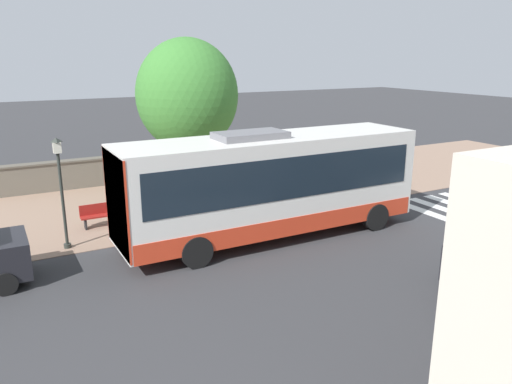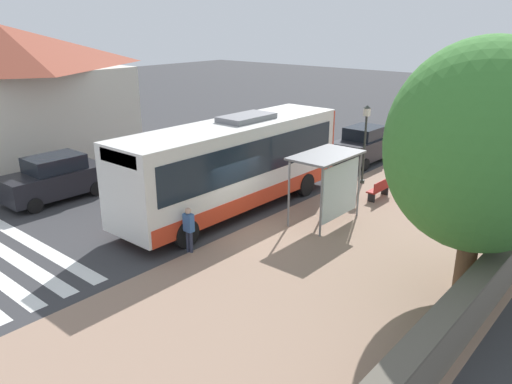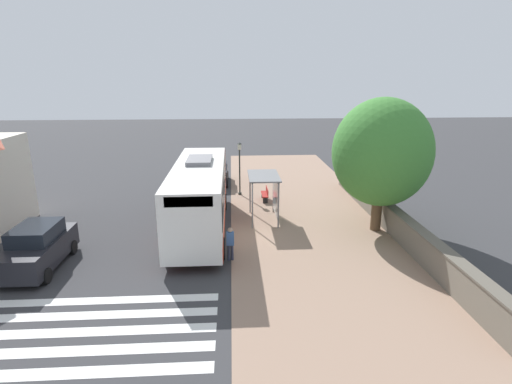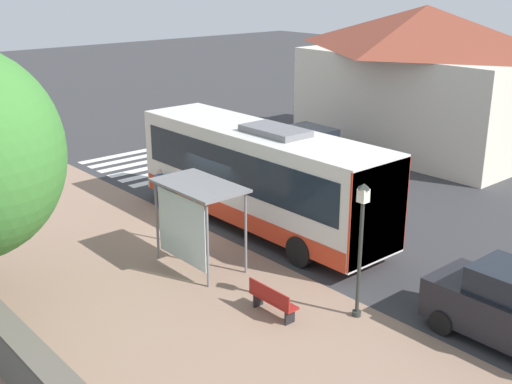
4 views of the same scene
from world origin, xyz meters
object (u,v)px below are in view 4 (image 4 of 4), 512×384
(street_lamp_near, at_px, (361,239))
(parked_car_far_lane, at_px, (309,148))
(bench, at_px, (272,300))
(bus, at_px, (260,175))
(pedestrian, at_px, (160,186))
(bus_shelter, at_px, (195,200))

(street_lamp_near, bearing_deg, parked_car_far_lane, 49.87)
(bench, xyz_separation_m, street_lamp_near, (1.67, -1.50, 1.75))
(bus, distance_m, parked_car_far_lane, 7.92)
(bus, relative_size, bench, 6.90)
(bench, distance_m, street_lamp_near, 2.85)
(parked_car_far_lane, bearing_deg, pedestrian, -178.66)
(bus_shelter, distance_m, pedestrian, 5.73)
(bus, height_order, parked_car_far_lane, bus)
(bus_shelter, relative_size, pedestrian, 1.85)
(bus_shelter, bearing_deg, street_lamp_near, -74.91)
(street_lamp_near, xyz_separation_m, parked_car_far_lane, (8.95, 10.62, -1.29))
(pedestrian, bearing_deg, bus, -67.74)
(bus_shelter, height_order, bench, bus_shelter)
(pedestrian, distance_m, bench, 9.24)
(bus, distance_m, street_lamp_near, 6.88)
(bus_shelter, height_order, parked_car_far_lane, bus_shelter)
(bus, height_order, bench, bus)
(pedestrian, xyz_separation_m, parked_car_far_lane, (8.29, 0.19, 0.02))
(bus_shelter, bearing_deg, parked_car_far_lane, 27.45)
(bench, relative_size, parked_car_far_lane, 0.36)
(bus_shelter, distance_m, bench, 4.13)
(bench, bearing_deg, pedestrian, 75.38)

